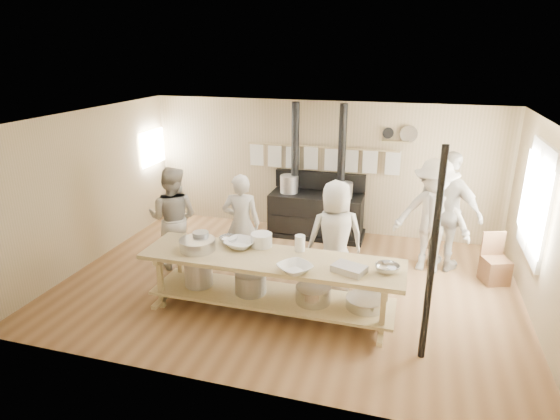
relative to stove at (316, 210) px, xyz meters
The scene contains 24 objects.
ground 2.18m from the stove, 89.82° to the right, with size 7.00×7.00×0.00m, color brown.
room_shell 2.39m from the stove, 89.82° to the right, with size 7.00×7.00×7.00m.
window_right 3.92m from the stove, 23.58° to the right, with size 0.09×1.50×1.65m.
left_opening 3.61m from the stove, behind, with size 0.00×0.90×0.90m.
stove is the anchor object (origin of this frame).
towel_rail 1.07m from the stove, 88.68° to the left, with size 3.00×0.04×0.47m.
back_wall_shelf 2.11m from the stove, 12.13° to the left, with size 0.63×0.14×0.32m.
prep_table 3.02m from the stove, 90.04° to the right, with size 3.60×0.90×0.85m.
support_post 4.11m from the stove, 59.33° to the right, with size 0.08×0.08×2.60m, color black.
cook_far_left 2.11m from the stove, 113.70° to the right, with size 0.61×0.40×1.68m, color #B5ACA0.
cook_left 2.88m from the stove, 134.03° to the right, with size 0.85×0.66×1.75m, color #B5ACA0.
cook_center 2.25m from the stove, 70.78° to the right, with size 0.85×0.55×1.73m, color #B5ACA0.
cook_right 2.56m from the stove, 19.81° to the right, with size 1.18×0.49×2.01m, color #B5ACA0.
cook_by_window 2.39m from the stove, 24.92° to the right, with size 1.23×0.71×1.91m, color #B5ACA0.
chair 3.36m from the stove, 19.93° to the right, with size 0.48×0.48×0.80m.
bowl_white_a 2.87m from the stove, 100.47° to the right, with size 0.43×0.43×0.10m, color white.
bowl_steel_a 2.81m from the stove, 105.48° to the right, with size 0.27×0.27×0.08m, color silver.
bowl_white_b 3.40m from the stove, 82.71° to the right, with size 0.41×0.41×0.10m, color white.
bowl_steel_b 3.42m from the stove, 62.75° to the right, with size 0.31×0.31×0.10m, color silver.
roasting_pan 3.36m from the stove, 70.92° to the right, with size 0.41×0.27×0.09m, color #B2B2B7.
mixing_bowl_large 3.27m from the stove, 109.06° to the right, with size 0.50×0.50×0.16m, color silver.
bucket_galv 3.13m from the stove, 110.40° to the right, with size 0.23×0.23×0.21m, color gray.
deep_bowl_enamel 2.73m from the stove, 95.00° to the right, with size 0.31×0.31×0.19m, color white.
pitcher 2.74m from the stove, 82.95° to the right, with size 0.14×0.14×0.23m, color white.
Camera 1 is at (1.73, -6.42, 3.55)m, focal length 30.00 mm.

